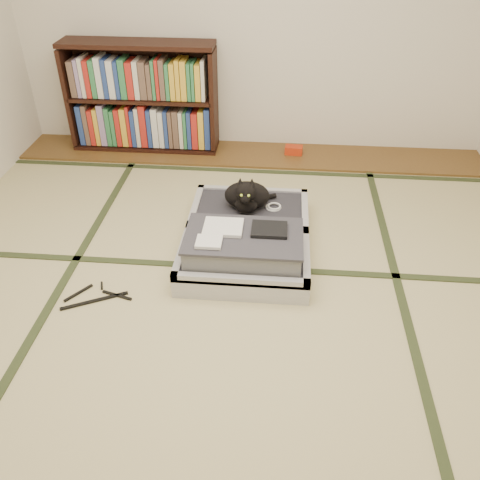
{
  "coord_description": "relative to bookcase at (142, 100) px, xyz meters",
  "views": [
    {
      "loc": [
        0.26,
        -2.07,
        1.96
      ],
      "look_at": [
        0.05,
        0.35,
        0.25
      ],
      "focal_mm": 38.0,
      "sensor_mm": 36.0,
      "label": 1
    }
  ],
  "objects": [
    {
      "name": "floor",
      "position": [
        0.94,
        -2.07,
        -0.45
      ],
      "size": [
        4.5,
        4.5,
        0.0
      ],
      "primitive_type": "plane",
      "color": "tan",
      "rests_on": "ground"
    },
    {
      "name": "wood_strip",
      "position": [
        0.94,
        -0.07,
        -0.44
      ],
      "size": [
        4.0,
        0.5,
        0.02
      ],
      "primitive_type": "cube",
      "color": "brown",
      "rests_on": "ground"
    },
    {
      "name": "red_item",
      "position": [
        1.31,
        -0.04,
        -0.4
      ],
      "size": [
        0.16,
        0.1,
        0.07
      ],
      "primitive_type": "cube",
      "rotation": [
        0.0,
        0.0,
        -0.08
      ],
      "color": "red",
      "rests_on": "wood_strip"
    },
    {
      "name": "room_shell",
      "position": [
        0.94,
        -2.07,
        1.01
      ],
      "size": [
        4.5,
        4.5,
        4.5
      ],
      "color": "white",
      "rests_on": "ground"
    },
    {
      "name": "tatami_borders",
      "position": [
        0.94,
        -1.58,
        -0.45
      ],
      "size": [
        4.0,
        4.5,
        0.01
      ],
      "color": "#2D381E",
      "rests_on": "ground"
    },
    {
      "name": "bookcase",
      "position": [
        0.0,
        0.0,
        0.0
      ],
      "size": [
        1.27,
        0.29,
        0.92
      ],
      "color": "black",
      "rests_on": "wood_strip"
    },
    {
      "name": "suitcase",
      "position": [
        1.01,
        -1.51,
        -0.34
      ],
      "size": [
        0.79,
        1.05,
        0.31
      ],
      "color": "#BCBBC1",
      "rests_on": "floor"
    },
    {
      "name": "cat",
      "position": [
        0.99,
        -1.22,
        -0.2
      ],
      "size": [
        0.35,
        0.35,
        0.28
      ],
      "color": "black",
      "rests_on": "suitcase"
    },
    {
      "name": "cable_coil",
      "position": [
        1.17,
        -1.19,
        -0.29
      ],
      "size": [
        0.11,
        0.11,
        0.03
      ],
      "color": "white",
      "rests_on": "suitcase"
    },
    {
      "name": "hanger",
      "position": [
        0.18,
        -2.02,
        -0.44
      ],
      "size": [
        0.39,
        0.26,
        0.01
      ],
      "color": "black",
      "rests_on": "floor"
    }
  ]
}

